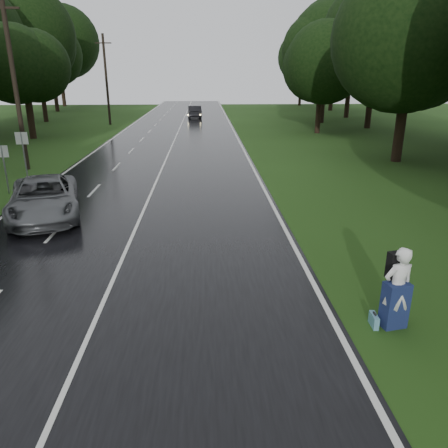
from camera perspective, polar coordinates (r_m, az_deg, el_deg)
The scene contains 16 objects.
ground at distance 9.92m, azimuth -18.94°, elevation -17.09°, with size 160.00×160.00×0.00m, color #214213.
road at distance 28.33m, azimuth -8.14°, elevation 7.61°, with size 12.00×140.00×0.04m, color black.
lane_center at distance 28.33m, azimuth -8.14°, elevation 7.66°, with size 0.12×140.00×0.01m, color silver.
grey_car at distance 19.29m, azimuth -22.90°, elevation 3.21°, with size 2.68×5.82×1.62m, color #56595C.
far_car at distance 59.99m, azimuth -3.96°, elevation 14.72°, with size 1.70×4.88×1.61m, color black.
hitchhiker at distance 10.88m, azimuth 22.06°, elevation -8.20°, with size 0.83×0.77×2.04m.
suitcase at distance 11.07m, azimuth 19.37°, elevation -12.04°, with size 0.12×0.43×0.31m, color teal.
utility_pole_mid at distance 30.01m, azimuth -24.68°, elevation 6.66°, with size 1.80×0.28×10.25m, color black, non-canonical shape.
utility_pole_far at distance 54.06m, azimuth -14.93°, elevation 12.72°, with size 1.80×0.28×9.98m, color black, non-canonical shape.
road_sign_a at distance 24.25m, azimuth -26.74°, elevation 3.66°, with size 0.58×0.10×2.42m, color white, non-canonical shape.
road_sign_b at distance 26.48m, azimuth -24.65°, elevation 5.16°, with size 0.66×0.10×2.75m, color white, non-canonical shape.
tree_left_e at distance 44.47m, azimuth -24.07°, elevation 10.38°, with size 7.52×7.52×11.75m, color black, non-canonical shape.
tree_left_f at distance 59.66m, azimuth -22.62°, elevation 12.48°, with size 10.82×10.82×16.91m, color black, non-canonical shape.
tree_right_d at distance 32.16m, azimuth 21.92°, elevation 7.78°, with size 8.42×8.42×13.15m, color black, non-canonical shape.
tree_right_e at distance 45.54m, azimuth 12.30°, elevation 11.77°, with size 7.25×7.25×11.33m, color black, non-canonical shape.
tree_right_f at distance 55.67m, azimuth 12.81°, elevation 13.06°, with size 10.06×10.06×15.72m, color black, non-canonical shape.
Camera 1 is at (2.74, -7.62, 5.73)m, focal length 34.26 mm.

